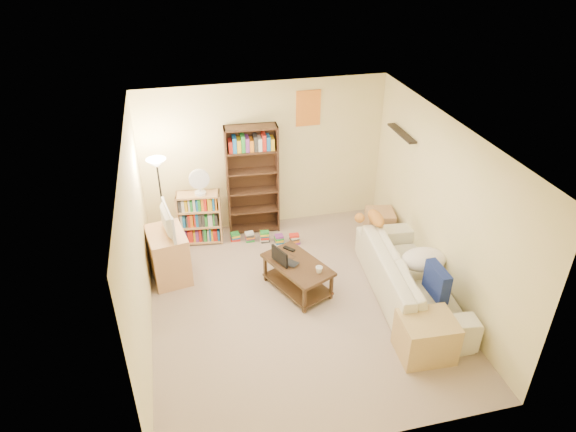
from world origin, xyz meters
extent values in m
plane|color=tan|center=(0.00, 0.00, 0.00)|extent=(4.50, 4.50, 0.00)
cube|color=#FBE4A9|center=(0.00, 2.25, 1.25)|extent=(4.00, 0.04, 2.50)
cube|color=#FBE4A9|center=(0.00, -2.25, 1.25)|extent=(4.00, 0.04, 2.50)
cube|color=#FBE4A9|center=(-2.00, 0.00, 1.25)|extent=(0.04, 4.50, 2.50)
cube|color=#FBE4A9|center=(2.00, 0.00, 1.25)|extent=(0.04, 4.50, 2.50)
cube|color=white|center=(0.00, 0.00, 2.50)|extent=(4.00, 4.50, 0.04)
cube|color=red|center=(0.72, 2.24, 2.02)|extent=(0.40, 0.02, 0.58)
cube|color=black|center=(1.92, 1.30, 1.85)|extent=(0.12, 0.80, 0.03)
imported|color=beige|center=(1.55, -0.24, 0.35)|extent=(2.56, 1.35, 0.70)
cube|color=navy|center=(1.62, -0.77, 0.67)|extent=(0.14, 0.46, 0.41)
ellipsoid|color=silver|center=(1.73, -0.20, 0.60)|extent=(0.64, 0.46, 0.28)
ellipsoid|color=#C37429|center=(1.37, 0.70, 0.79)|extent=(0.45, 0.23, 0.18)
sphere|color=#C37429|center=(1.12, 0.72, 0.81)|extent=(0.15, 0.15, 0.15)
cube|color=#3D2C17|center=(0.06, 0.30, 0.43)|extent=(0.95, 1.17, 0.05)
cube|color=#3D2C17|center=(0.06, 0.30, 0.09)|extent=(0.90, 1.12, 0.03)
cube|color=#3D2C17|center=(0.03, -0.21, 0.23)|extent=(0.04, 0.04, 0.46)
cube|color=#3D2C17|center=(0.47, -0.01, 0.23)|extent=(0.04, 0.04, 0.46)
cube|color=#3D2C17|center=(-0.34, 0.62, 0.23)|extent=(0.04, 0.04, 0.46)
cube|color=#3D2C17|center=(0.10, 0.82, 0.23)|extent=(0.04, 0.04, 0.46)
imported|color=black|center=(-0.05, 0.40, 0.47)|extent=(0.61, 0.61, 0.03)
cube|color=white|center=(-0.19, 0.34, 0.59)|extent=(0.15, 0.32, 0.23)
imported|color=white|center=(0.30, 0.03, 0.50)|extent=(0.11, 0.11, 0.09)
cube|color=black|center=(0.03, 0.66, 0.47)|extent=(0.16, 0.17, 0.02)
cube|color=tan|center=(-1.70, 1.03, 0.38)|extent=(0.62, 0.79, 0.77)
imported|color=black|center=(-1.70, 1.03, 0.97)|extent=(0.73, 0.32, 0.40)
cube|color=#402418|center=(-0.25, 2.05, 0.93)|extent=(0.86, 0.33, 1.87)
cube|color=tan|center=(-1.17, 1.89, 0.45)|extent=(0.72, 0.36, 0.89)
cylinder|color=white|center=(-1.12, 1.87, 0.91)|extent=(0.18, 0.18, 0.04)
cylinder|color=white|center=(-1.12, 1.87, 1.01)|extent=(0.02, 0.02, 0.18)
cylinder|color=white|center=(-1.12, 1.84, 1.17)|extent=(0.32, 0.06, 0.32)
cylinder|color=black|center=(-1.71, 1.57, 0.01)|extent=(0.25, 0.25, 0.03)
cylinder|color=black|center=(-1.71, 1.57, 0.79)|extent=(0.03, 0.03, 1.59)
cone|color=#F7DFC1|center=(-1.71, 1.57, 1.63)|extent=(0.29, 0.29, 0.13)
cube|color=tan|center=(1.72, 1.31, 0.25)|extent=(0.52, 0.52, 0.50)
cube|color=tan|center=(1.27, -1.28, 0.27)|extent=(0.68, 0.58, 0.54)
cube|color=red|center=(-0.62, 1.79, 0.07)|extent=(0.16, 0.12, 0.14)
cube|color=#1966B2|center=(-0.39, 1.71, 0.08)|extent=(0.16, 0.12, 0.16)
cube|color=gold|center=(-0.15, 1.63, 0.10)|extent=(0.16, 0.12, 0.19)
cube|color=#268C33|center=(0.08, 1.55, 0.07)|extent=(0.16, 0.12, 0.15)
cube|color=#7F338C|center=(0.31, 1.46, 0.09)|extent=(0.16, 0.12, 0.18)
camera|label=1|loc=(-1.43, -5.36, 4.72)|focal=32.00mm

